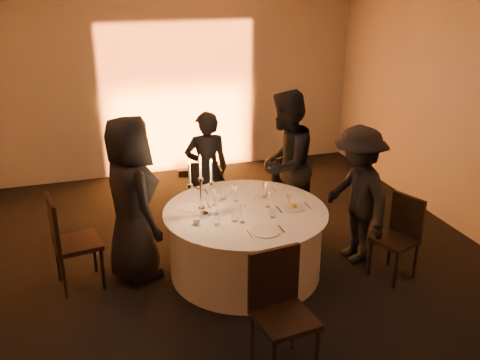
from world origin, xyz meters
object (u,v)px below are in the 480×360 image
object	(u,v)px
chair_right	(400,232)
coffee_cup	(197,221)
guest_back_left	(207,170)
guest_back_right	(285,165)
guest_left	(131,200)
chair_front	(280,304)
banquet_table	(245,242)
chair_back_left	(202,188)
candelabra	(201,194)
chair_left	(68,237)
chair_back_right	(276,185)
guest_right	(357,195)

from	to	relation	value
chair_right	coffee_cup	bearing A→B (deg)	-120.99
guest_back_left	guest_back_right	bearing A→B (deg)	153.51
guest_left	chair_front	bearing A→B (deg)	-167.41
chair_right	guest_left	xyz separation A→B (m)	(-2.79, 0.88, 0.40)
banquet_table	guest_back_right	xyz separation A→B (m)	(0.78, 0.80, 0.55)
banquet_table	coffee_cup	world-z (taller)	coffee_cup
banquet_table	guest_back_left	size ratio (longest dim) A/B	1.15
chair_front	chair_back_left	bearing A→B (deg)	82.37
guest_left	candelabra	bearing A→B (deg)	-128.36
chair_left	chair_back_right	distance (m)	2.81
chair_right	guest_back_right	size ratio (longest dim) A/B	0.50
guest_right	coffee_cup	xyz separation A→B (m)	(-1.90, -0.07, -0.01)
guest_left	guest_right	xyz separation A→B (m)	(2.50, -0.42, -0.11)
guest_back_left	chair_left	bearing A→B (deg)	34.73
chair_right	chair_back_left	bearing A→B (deg)	-159.04
chair_back_right	guest_left	size ratio (longest dim) A/B	0.51
banquet_table	chair_back_right	bearing A→B (deg)	54.84
chair_back_left	coffee_cup	xyz separation A→B (m)	(-0.44, -1.56, 0.30)
chair_front	chair_right	bearing A→B (deg)	21.64
guest_left	guest_back_left	bearing A→B (deg)	-63.03
guest_back_left	coffee_cup	world-z (taller)	guest_back_left
chair_right	guest_right	world-z (taller)	guest_right
chair_back_left	chair_right	distance (m)	2.62
guest_back_right	guest_right	size ratio (longest dim) A/B	1.15
chair_left	coffee_cup	xyz separation A→B (m)	(1.29, -0.44, 0.20)
guest_back_right	chair_right	bearing A→B (deg)	76.86
chair_back_right	guest_left	world-z (taller)	guest_left
chair_back_left	coffee_cup	world-z (taller)	chair_back_left
banquet_table	guest_back_right	distance (m)	1.25
chair_front	candelabra	distance (m)	1.63
chair_front	coffee_cup	size ratio (longest dim) A/B	9.76
coffee_cup	guest_back_right	bearing A→B (deg)	35.07
guest_left	candelabra	xyz separation A→B (m)	(0.70, -0.30, 0.09)
coffee_cup	candelabra	size ratio (longest dim) A/B	0.16
banquet_table	candelabra	distance (m)	0.79
guest_back_right	guest_right	xyz separation A→B (m)	(0.53, -0.89, -0.12)
guest_left	guest_back_right	xyz separation A→B (m)	(1.97, 0.47, 0.02)
guest_back_right	candelabra	world-z (taller)	guest_back_right
chair_front	guest_left	distance (m)	2.12
chair_right	guest_right	xyz separation A→B (m)	(-0.29, 0.46, 0.29)
guest_right	chair_left	bearing A→B (deg)	-100.49
banquet_table	chair_back_left	world-z (taller)	chair_back_left
guest_right	guest_back_right	bearing A→B (deg)	-152.98
banquet_table	chair_back_left	xyz separation A→B (m)	(-0.14, 1.40, 0.12)
guest_left	guest_back_left	world-z (taller)	guest_left
chair_left	candelabra	bearing A→B (deg)	-109.09
guest_right	coffee_cup	bearing A→B (deg)	-91.78
chair_back_left	guest_left	xyz separation A→B (m)	(-1.04, -1.07, 0.42)
chair_left	chair_front	world-z (taller)	chair_front
guest_back_right	chair_front	bearing A→B (deg)	22.71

